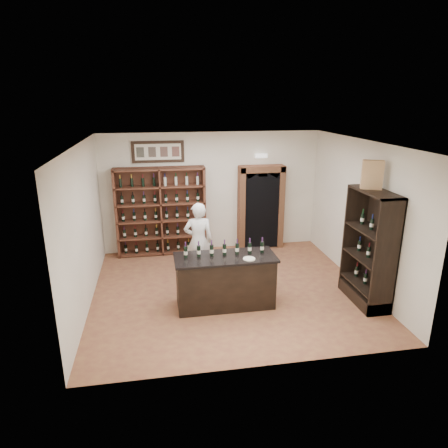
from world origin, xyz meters
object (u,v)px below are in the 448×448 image
Objects in this scene: side_cabinet at (369,265)px; wine_crate at (372,175)px; counter_bottle_0 at (186,252)px; shopkeeper at (199,241)px; tasting_counter at (225,281)px; wine_shelf at (161,211)px.

wine_crate is (-0.05, 0.16, 1.71)m from side_cabinet.
shopkeeper is (0.37, 1.22, -0.25)m from counter_bottle_0.
shopkeeper is at bearing 73.21° from counter_bottle_0.
shopkeeper is at bearing 105.25° from tasting_counter.
counter_bottle_0 is at bearing 75.83° from shopkeeper.
wine_shelf is 1.29× the size of shopkeeper.
side_cabinet reaches higher than counter_bottle_0.
wine_crate reaches higher than counter_bottle_0.
counter_bottle_0 is 0.18× the size of shopkeeper.
tasting_counter is 2.75m from side_cabinet.
wine_shelf is 1.17× the size of tasting_counter.
side_cabinet is (2.72, -0.30, 0.26)m from tasting_counter.
side_cabinet is at bearing 155.23° from shopkeeper.
wine_shelf is 7.33× the size of counter_bottle_0.
counter_bottle_0 is (0.38, -2.85, 0.01)m from wine_shelf.
wine_crate reaches higher than side_cabinet.
counter_bottle_0 is at bearing -160.34° from wine_crate.
tasting_counter is (1.10, -2.93, -0.61)m from wine_shelf.
tasting_counter is 3.58× the size of wine_crate.
wine_crate reaches higher than tasting_counter.
wine_crate is (3.03, -1.44, 1.61)m from shopkeeper.
shopkeeper is at bearing -65.49° from wine_shelf.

